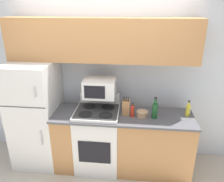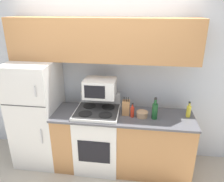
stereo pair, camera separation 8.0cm
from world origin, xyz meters
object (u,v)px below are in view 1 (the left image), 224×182
(refrigerator, at_px, (36,114))
(bottle_cooking_spray, at_px, (188,110))
(bowl, at_px, (142,114))
(bottle_hot_sauce, at_px, (132,111))
(knife_block, at_px, (126,107))
(stove, at_px, (98,138))
(microwave, at_px, (100,88))
(bottle_wine_green, at_px, (155,110))

(refrigerator, relative_size, bottle_cooking_spray, 7.19)
(refrigerator, xyz_separation_m, bowl, (1.56, -0.11, 0.15))
(bottle_cooking_spray, relative_size, bottle_hot_sauce, 1.10)
(refrigerator, relative_size, knife_block, 6.05)
(stove, xyz_separation_m, bottle_hot_sauce, (0.49, -0.04, 0.49))
(stove, bearing_deg, bowl, -2.75)
(knife_block, distance_m, bottle_cooking_spray, 0.84)
(stove, height_order, knife_block, knife_block)
(stove, distance_m, microwave, 0.75)
(bottle_cooking_spray, bearing_deg, bottle_wine_green, -166.01)
(microwave, xyz_separation_m, bottle_wine_green, (0.76, -0.17, -0.22))
(refrigerator, bearing_deg, bottle_hot_sauce, -4.80)
(bottle_cooking_spray, distance_m, bottle_hot_sauce, 0.76)
(stove, bearing_deg, refrigerator, 175.35)
(refrigerator, height_order, microwave, refrigerator)
(microwave, distance_m, bowl, 0.68)
(refrigerator, distance_m, bottle_hot_sauce, 1.44)
(bottle_wine_green, bearing_deg, knife_block, 169.70)
(refrigerator, bearing_deg, knife_block, -2.51)
(microwave, bearing_deg, bottle_hot_sauce, -18.74)
(refrigerator, relative_size, bottle_hot_sauce, 7.91)
(bowl, relative_size, bottle_hot_sauce, 0.79)
(knife_block, distance_m, bottle_wine_green, 0.39)
(bottle_cooking_spray, distance_m, bottle_wine_green, 0.47)
(knife_block, xyz_separation_m, bottle_cooking_spray, (0.84, 0.04, -0.02))
(bottle_wine_green, bearing_deg, bottle_cooking_spray, 13.99)
(knife_block, height_order, bottle_hot_sauce, knife_block)
(bottle_cooking_spray, bearing_deg, bottle_hot_sauce, -172.05)
(refrigerator, xyz_separation_m, microwave, (0.96, 0.04, 0.44))
(bottle_cooking_spray, xyz_separation_m, bottle_wine_green, (-0.46, -0.11, 0.03))
(stove, xyz_separation_m, microwave, (0.03, 0.11, 0.75))
(stove, height_order, bottle_cooking_spray, bottle_cooking_spray)
(microwave, distance_m, bottle_hot_sauce, 0.55)
(refrigerator, height_order, knife_block, refrigerator)
(knife_block, relative_size, bottle_wine_green, 0.87)
(refrigerator, distance_m, bowl, 1.57)
(stove, height_order, microwave, microwave)
(microwave, relative_size, bottle_wine_green, 1.46)
(stove, relative_size, knife_block, 4.20)
(stove, xyz_separation_m, bowl, (0.62, -0.03, 0.45))
(stove, relative_size, bottle_cooking_spray, 5.00)
(microwave, distance_m, bottle_wine_green, 0.81)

